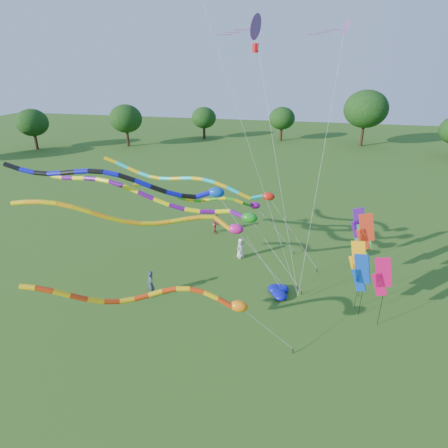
% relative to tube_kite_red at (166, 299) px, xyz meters
% --- Properties ---
extents(ground, '(160.00, 160.00, 0.00)m').
position_rel_tube_kite_red_xyz_m(ground, '(3.72, 2.61, -3.71)').
color(ground, '#255616').
rests_on(ground, ground).
extents(tree_ring, '(124.10, 115.95, 9.69)m').
position_rel_tube_kite_red_xyz_m(tree_ring, '(4.11, 3.56, 2.04)').
color(tree_ring, '#382314').
rests_on(tree_ring, ground).
extents(tube_kite_red, '(11.84, 4.12, 5.66)m').
position_rel_tube_kite_red_xyz_m(tube_kite_red, '(0.00, 0.00, 0.00)').
color(tube_kite_red, black).
rests_on(tube_kite_red, ground).
extents(tube_kite_orange, '(15.38, 4.47, 7.58)m').
position_rel_tube_kite_red_xyz_m(tube_kite_orange, '(-2.43, 5.09, 1.80)').
color(tube_kite_orange, black).
rests_on(tube_kite_orange, ground).
extents(tube_kite_purple, '(17.19, 1.13, 7.84)m').
position_rel_tube_kite_red_xyz_m(tube_kite_purple, '(-2.38, 7.31, 2.19)').
color(tube_kite_purple, black).
rests_on(tube_kite_purple, ground).
extents(tube_kite_blue, '(15.89, 3.51, 9.27)m').
position_rel_tube_kite_red_xyz_m(tube_kite_blue, '(-3.37, 5.21, 3.90)').
color(tube_kite_blue, black).
rests_on(tube_kite_blue, ground).
extents(tube_kite_cyan, '(15.31, 1.12, 8.32)m').
position_rel_tube_kite_red_xyz_m(tube_kite_cyan, '(-0.77, 9.94, 2.58)').
color(tube_kite_cyan, black).
rests_on(tube_kite_cyan, ground).
extents(tube_kite_green, '(11.56, 3.00, 6.50)m').
position_rel_tube_kite_red_xyz_m(tube_kite_green, '(-0.54, 11.32, 0.98)').
color(tube_kite_green, black).
rests_on(tube_kite_green, ground).
extents(delta_kite_high_a, '(6.04, 3.93, 16.71)m').
position_rel_tube_kite_red_xyz_m(delta_kite_high_a, '(2.45, 9.68, 12.11)').
color(delta_kite_high_a, black).
rests_on(delta_kite_high_a, ground).
extents(delta_kite_high_c, '(2.79, 6.89, 16.96)m').
position_rel_tube_kite_red_xyz_m(delta_kite_high_c, '(7.58, 12.89, 12.25)').
color(delta_kite_high_c, black).
rests_on(delta_kite_high_c, ground).
extents(banner_pole_red, '(1.16, 0.11, 5.87)m').
position_rel_tube_kite_red_xyz_m(banner_pole_red, '(9.86, 7.91, 0.88)').
color(banner_pole_red, black).
rests_on(banner_pole_red, ground).
extents(banner_pole_magenta_b, '(1.16, 0.18, 4.46)m').
position_rel_tube_kite_red_xyz_m(banner_pole_magenta_b, '(10.61, 5.17, -0.51)').
color(banner_pole_magenta_b, black).
rests_on(banner_pole_magenta_b, ground).
extents(banner_pole_violet, '(1.15, 0.32, 4.41)m').
position_rel_tube_kite_red_xyz_m(banner_pole_violet, '(10.11, 12.74, -0.56)').
color(banner_pole_violet, black).
rests_on(banner_pole_violet, ground).
extents(banner_pole_orange, '(1.11, 0.48, 4.61)m').
position_rel_tube_kite_red_xyz_m(banner_pole_orange, '(9.48, 6.65, -0.37)').
color(banner_pole_orange, black).
rests_on(banner_pole_orange, ground).
extents(banner_pole_blue_b, '(1.09, 0.55, 4.10)m').
position_rel_tube_kite_red_xyz_m(banner_pole_blue_b, '(9.66, 6.00, -0.87)').
color(banner_pole_blue_b, black).
rests_on(banner_pole_blue_b, ground).
extents(banner_pole_green, '(1.16, 0.15, 4.32)m').
position_rel_tube_kite_red_xyz_m(banner_pole_green, '(10.17, 9.96, -0.65)').
color(banner_pole_green, black).
rests_on(banner_pole_green, ground).
extents(blue_nylon_heap, '(1.61, 1.62, 0.56)m').
position_rel_tube_kite_red_xyz_m(blue_nylon_heap, '(5.16, 7.13, -3.46)').
color(blue_nylon_heap, '#0C10A2').
rests_on(blue_nylon_heap, ground).
extents(person_a, '(0.91, 0.93, 1.62)m').
position_rel_tube_kite_red_xyz_m(person_a, '(1.65, 11.37, -2.90)').
color(person_a, beige).
rests_on(person_a, ground).
extents(person_b, '(0.77, 0.79, 1.83)m').
position_rel_tube_kite_red_xyz_m(person_b, '(-3.12, 5.00, -2.80)').
color(person_b, '#393E4F').
rests_on(person_b, ground).
extents(person_c, '(0.73, 0.89, 1.71)m').
position_rel_tube_kite_red_xyz_m(person_c, '(-1.32, 15.49, -2.85)').
color(person_c, '#9B4238').
rests_on(person_c, ground).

